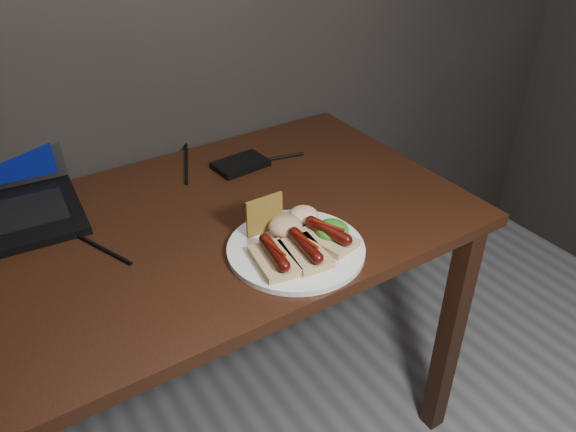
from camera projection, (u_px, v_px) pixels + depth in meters
The scene contains 11 objects.
desk at pixel (163, 269), 1.24m from camera, with size 1.40×0.70×0.75m.
hard_drive at pixel (241, 164), 1.45m from camera, with size 0.13×0.09×0.02m, color black.
desk_cables at pixel (125, 211), 1.27m from camera, with size 0.97×0.44×0.01m.
plate at pixel (296, 249), 1.15m from camera, with size 0.28×0.28×0.01m, color silver.
bread_sausage_left at pixel (274, 257), 1.09m from camera, with size 0.09×0.12×0.04m.
bread_sausage_center at pixel (305, 250), 1.11m from camera, with size 0.08×0.12×0.04m.
bread_sausage_right at pixel (328, 235), 1.15m from camera, with size 0.09×0.13×0.04m.
crispbread at pixel (264, 215), 1.16m from camera, with size 0.09×0.01×0.09m, color #A47F2D.
salad_greens at pixel (332, 230), 1.16m from camera, with size 0.07×0.07×0.04m, color #176113.
salsa_mound at pixel (285, 226), 1.17m from camera, with size 0.07×0.07×0.04m, color maroon.
coleslaw_mound at pixel (303, 215), 1.21m from camera, with size 0.06×0.06×0.04m, color beige.
Camera 1 is at (-0.30, 0.41, 1.44)m, focal length 35.00 mm.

